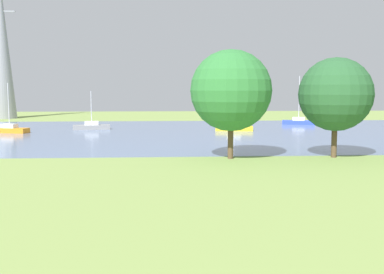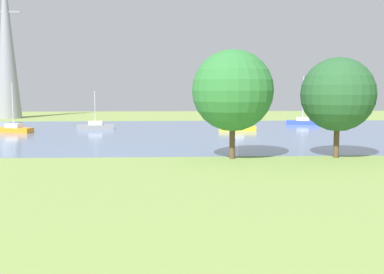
% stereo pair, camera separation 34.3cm
% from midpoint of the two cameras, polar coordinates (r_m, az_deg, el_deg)
% --- Properties ---
extents(ground_plane, '(160.00, 160.00, 0.00)m').
position_cam_midpoint_polar(ground_plane, '(29.57, 1.96, -4.78)').
color(ground_plane, '#7F994C').
extents(water_surface, '(140.00, 40.00, 0.02)m').
position_cam_midpoint_polar(water_surface, '(57.26, -0.29, 0.54)').
color(water_surface, slate).
rests_on(water_surface, ground).
extents(sailboat_gray, '(4.95, 2.10, 5.11)m').
position_cam_midpoint_polar(sailboat_gray, '(63.00, -11.68, 1.32)').
color(sailboat_gray, gray).
rests_on(sailboat_gray, water_surface).
extents(sailboat_blue, '(5.03, 2.82, 7.31)m').
position_cam_midpoint_polar(sailboat_blue, '(71.75, 13.63, 1.86)').
color(sailboat_blue, blue).
rests_on(sailboat_blue, water_surface).
extents(sailboat_yellow, '(4.94, 2.02, 7.26)m').
position_cam_midpoint_polar(sailboat_yellow, '(59.93, 5.78, 1.19)').
color(sailboat_yellow, yellow).
rests_on(sailboat_yellow, water_surface).
extents(sailboat_orange, '(5.03, 2.91, 6.12)m').
position_cam_midpoint_polar(sailboat_orange, '(61.44, -21.00, 0.93)').
color(sailboat_orange, orange).
rests_on(sailboat_orange, water_surface).
extents(tree_west_near, '(6.36, 6.36, 8.55)m').
position_cam_midpoint_polar(tree_west_near, '(36.22, 5.31, 5.73)').
color(tree_west_near, brown).
rests_on(tree_west_near, ground).
extents(tree_west_far, '(5.85, 5.85, 7.98)m').
position_cam_midpoint_polar(tree_west_far, '(38.44, 17.82, 5.02)').
color(tree_west_far, brown).
rests_on(tree_west_far, ground).
extents(electricity_pylon, '(6.40, 4.40, 27.52)m').
position_cam_midpoint_polar(electricity_pylon, '(90.79, -21.82, 10.87)').
color(electricity_pylon, gray).
rests_on(electricity_pylon, ground).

